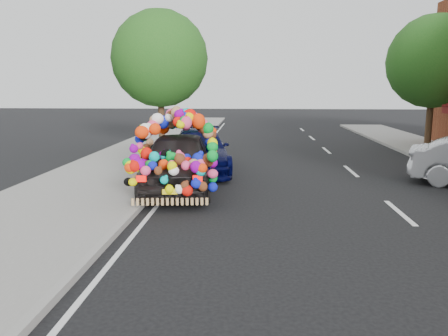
{
  "coord_description": "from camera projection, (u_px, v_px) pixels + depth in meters",
  "views": [
    {
      "loc": [
        0.25,
        -9.76,
        2.77
      ],
      "look_at": [
        -0.42,
        0.5,
        0.89
      ],
      "focal_mm": 35.0,
      "sensor_mm": 36.0,
      "label": 1
    }
  ],
  "objects": [
    {
      "name": "ground",
      "position": [
        241.0,
        210.0,
        10.1
      ],
      "size": [
        100.0,
        100.0,
        0.0
      ],
      "primitive_type": "plane",
      "color": "black",
      "rests_on": "ground"
    },
    {
      "name": "sidewalk",
      "position": [
        60.0,
        204.0,
        10.36
      ],
      "size": [
        4.0,
        60.0,
        0.12
      ],
      "primitive_type": "cube",
      "color": "gray",
      "rests_on": "ground"
    },
    {
      "name": "kerb",
      "position": [
        141.0,
        205.0,
        10.24
      ],
      "size": [
        0.15,
        60.0,
        0.13
      ],
      "primitive_type": "cube",
      "color": "gray",
      "rests_on": "ground"
    },
    {
      "name": "lane_markings",
      "position": [
        400.0,
        212.0,
        9.87
      ],
      "size": [
        6.0,
        50.0,
        0.01
      ],
      "primitive_type": null,
      "color": "silver",
      "rests_on": "ground"
    },
    {
      "name": "tree_near_sidewalk",
      "position": [
        160.0,
        59.0,
        18.94
      ],
      "size": [
        4.2,
        4.2,
        6.13
      ],
      "color": "#332114",
      "rests_on": "ground"
    },
    {
      "name": "tree_far_b",
      "position": [
        434.0,
        62.0,
        18.7
      ],
      "size": [
        4.0,
        4.0,
        5.9
      ],
      "color": "#332114",
      "rests_on": "ground"
    },
    {
      "name": "plush_art_car",
      "position": [
        177.0,
        149.0,
        11.97
      ],
      "size": [
        2.64,
        4.98,
        2.22
      ],
      "rotation": [
        0.0,
        0.0,
        0.09
      ],
      "color": "black",
      "rests_on": "ground"
    },
    {
      "name": "navy_sedan",
      "position": [
        199.0,
        151.0,
        14.69
      ],
      "size": [
        2.61,
        5.02,
        1.39
      ],
      "primitive_type": "imported",
      "rotation": [
        0.0,
        0.0,
        0.14
      ],
      "color": "black",
      "rests_on": "ground"
    }
  ]
}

